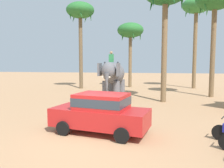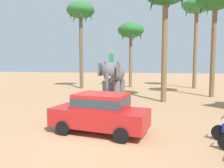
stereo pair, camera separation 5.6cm
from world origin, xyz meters
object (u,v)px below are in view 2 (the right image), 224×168
palm_tree_near_hut (81,14)px  palm_tree_left_of_road (131,32)px  elephant_with_mahout (113,75)px  car_sedan_foreground (100,112)px  palm_tree_behind_elephant (215,3)px  palm_tree_far_back (197,9)px

palm_tree_near_hut → palm_tree_left_of_road: bearing=25.4°
elephant_with_mahout → palm_tree_left_of_road: palm_tree_left_of_road is taller
car_sedan_foreground → palm_tree_near_hut: 18.80m
palm_tree_left_of_road → palm_tree_behind_elephant: bearing=-41.3°
palm_tree_behind_elephant → palm_tree_left_of_road: palm_tree_behind_elephant is taller
car_sedan_foreground → palm_tree_behind_elephant: size_ratio=0.47×
car_sedan_foreground → palm_tree_far_back: palm_tree_far_back is taller
palm_tree_behind_elephant → palm_tree_near_hut: size_ratio=0.94×
car_sedan_foreground → palm_tree_left_of_road: 19.53m
elephant_with_mahout → palm_tree_near_hut: 11.32m
palm_tree_behind_elephant → palm_tree_left_of_road: size_ratio=1.18×
palm_tree_near_hut → palm_tree_far_back: size_ratio=0.94×
palm_tree_left_of_road → palm_tree_far_back: palm_tree_far_back is taller
palm_tree_behind_elephant → palm_tree_far_back: size_ratio=0.89×
palm_tree_behind_elephant → palm_tree_left_of_road: 10.57m
elephant_with_mahout → palm_tree_far_back: (7.92, 10.10, 7.18)m
car_sedan_foreground → palm_tree_near_hut: (-6.11, 16.02, 7.71)m
palm_tree_near_hut → car_sedan_foreground: bearing=-69.1°
palm_tree_behind_elephant → palm_tree_near_hut: palm_tree_near_hut is taller
elephant_with_mahout → palm_tree_left_of_road: 11.26m
elephant_with_mahout → palm_tree_far_back: palm_tree_far_back is taller
elephant_with_mahout → palm_tree_far_back: 14.71m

